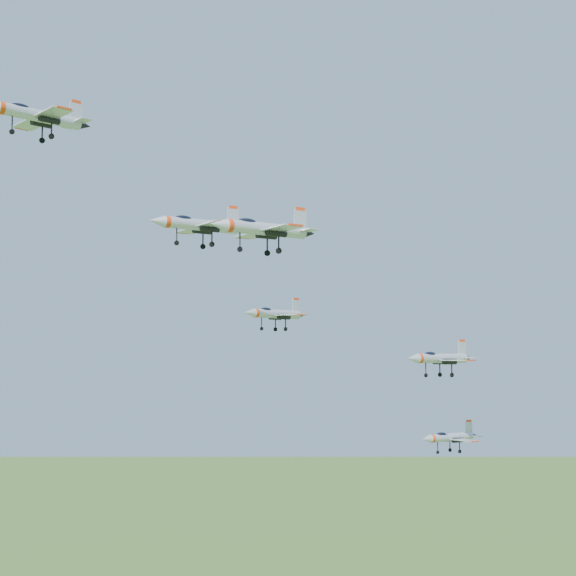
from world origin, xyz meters
TOP-DOWN VIEW (x-y plane):
  - jet_lead at (-26.01, 9.31)m, footprint 13.88×11.60m
  - jet_left_high at (-10.11, -1.94)m, footprint 12.75×10.47m
  - jet_right_high at (-8.28, -13.37)m, footprint 13.04×10.71m
  - jet_left_low at (6.43, 7.08)m, footprint 11.27×9.45m
  - jet_right_low at (23.54, -7.08)m, footprint 12.05×9.91m
  - jet_trail at (30.18, -2.04)m, footprint 10.67×8.76m

SIDE VIEW (x-z plane):
  - jet_trail at x=30.18m, z-range 114.63..117.49m
  - jet_right_low at x=23.54m, z-range 125.69..128.92m
  - jet_left_low at x=6.43m, z-range 131.85..134.87m
  - jet_right_high at x=-8.28m, z-range 139.45..142.94m
  - jet_left_high at x=-10.11m, z-range 141.29..144.71m
  - jet_lead at x=-26.01m, z-range 154.43..158.14m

